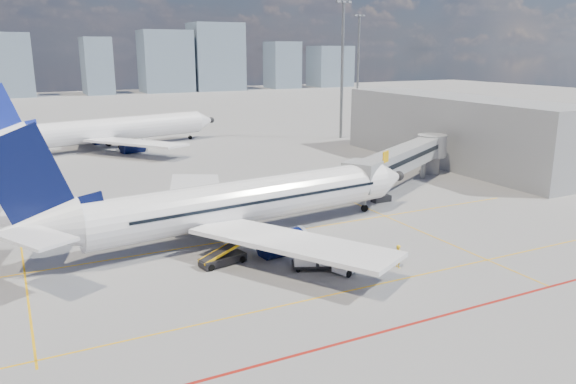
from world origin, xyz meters
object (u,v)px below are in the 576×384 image
ramp_worker (398,256)px  baggage_tug (348,262)px  main_aircraft (234,204)px  cargo_dolly (317,254)px  belt_loader (224,257)px  second_aircraft (109,130)px

ramp_worker → baggage_tug: bearing=79.3°
main_aircraft → cargo_dolly: 10.46m
belt_loader → baggage_tug: bearing=-48.3°
second_aircraft → belt_loader: bearing=-105.0°
main_aircraft → belt_loader: 7.01m
second_aircraft → ramp_worker: bearing=-94.6°
cargo_dolly → baggage_tug: bearing=-21.7°
baggage_tug → belt_loader: 9.89m
second_aircraft → belt_loader: 59.78m
second_aircraft → baggage_tug: (6.49, -65.61, -2.38)m
second_aircraft → baggage_tug: bearing=-98.0°
second_aircraft → cargo_dolly: 64.06m
ramp_worker → cargo_dolly: bearing=67.5°
belt_loader → ramp_worker: size_ratio=2.93×
main_aircraft → belt_loader: (-3.18, -5.66, -2.65)m
baggage_tug → cargo_dolly: size_ratio=0.67×
baggage_tug → ramp_worker: size_ratio=1.51×
cargo_dolly → ramp_worker: size_ratio=2.26×
baggage_tug → belt_loader: size_ratio=0.52×
main_aircraft → belt_loader: main_aircraft is taller
main_aircraft → baggage_tug: (4.74, -11.57, -2.39)m
belt_loader → ramp_worker: bearing=-41.3°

